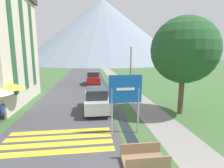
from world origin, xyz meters
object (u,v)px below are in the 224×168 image
at_px(road_sign, 125,95).
at_px(parked_car_near, 96,100).
at_px(cafe_chair_far_left, 13,104).
at_px(cafe_umbrella_middle_yellow, 7,86).
at_px(parked_car_far, 93,78).
at_px(person_seated_far, 1,110).
at_px(streetlamp, 131,65).
at_px(cafe_chair_middle, 8,108).
at_px(tree_by_path, 184,50).
at_px(footbridge, 144,160).

bearing_deg(road_sign, parked_car_near, 109.34).
bearing_deg(parked_car_near, cafe_chair_far_left, 170.31).
bearing_deg(cafe_umbrella_middle_yellow, parked_car_near, 1.22).
height_order(parked_car_far, person_seated_far, parked_car_far).
bearing_deg(parked_car_far, parked_car_near, -89.90).
height_order(parked_car_near, streetlamp, streetlamp).
bearing_deg(cafe_chair_middle, parked_car_near, -13.49).
bearing_deg(parked_car_far, tree_by_path, -65.13).
bearing_deg(cafe_umbrella_middle_yellow, tree_by_path, -5.21).
relative_size(road_sign, streetlamp, 0.63).
xyz_separation_m(cafe_chair_far_left, cafe_umbrella_middle_yellow, (0.24, -1.23, 1.63)).
distance_m(footbridge, streetlamp, 13.29).
xyz_separation_m(road_sign, footbridge, (0.21, -2.79, -1.93)).
xyz_separation_m(footbridge, person_seated_far, (-7.88, 5.81, 0.46)).
bearing_deg(streetlamp, footbridge, -100.70).
height_order(cafe_chair_far_left, person_seated_far, person_seated_far).
height_order(parked_car_far, streetlamp, streetlamp).
bearing_deg(cafe_umbrella_middle_yellow, person_seated_far, -98.05).
xyz_separation_m(footbridge, cafe_chair_middle, (-7.87, 6.70, 0.29)).
distance_m(cafe_chair_far_left, tree_by_path, 13.28).
xyz_separation_m(cafe_chair_far_left, tree_by_path, (12.44, -2.34, 4.03)).
height_order(cafe_chair_middle, person_seated_far, person_seated_far).
xyz_separation_m(footbridge, streetlamp, (2.41, 12.76, 2.84)).
distance_m(footbridge, cafe_umbrella_middle_yellow, 10.38).
relative_size(parked_car_near, parked_car_far, 1.03).
relative_size(road_sign, tree_by_path, 0.47).
bearing_deg(cafe_chair_far_left, footbridge, -32.37).
xyz_separation_m(parked_car_far, cafe_umbrella_middle_yellow, (-6.14, -11.95, 1.24)).
bearing_deg(cafe_chair_middle, tree_by_path, -19.47).
height_order(road_sign, cafe_chair_middle, road_sign).
bearing_deg(cafe_umbrella_middle_yellow, parked_car_far, 62.80).
bearing_deg(tree_by_path, footbridge, -128.86).
bearing_deg(tree_by_path, cafe_chair_middle, 174.44).
height_order(parked_car_far, cafe_umbrella_middle_yellow, cafe_umbrella_middle_yellow).
distance_m(parked_car_near, streetlamp, 7.54).
xyz_separation_m(parked_car_near, tree_by_path, (6.03, -1.24, 3.64)).
bearing_deg(cafe_chair_middle, road_sign, -40.96).
bearing_deg(cafe_chair_far_left, cafe_chair_middle, -71.32).
xyz_separation_m(road_sign, cafe_umbrella_middle_yellow, (-7.55, 3.82, -0.01)).
height_order(parked_car_far, cafe_chair_middle, parked_car_far).
distance_m(road_sign, cafe_umbrella_middle_yellow, 8.46).
bearing_deg(streetlamp, parked_car_near, -123.71).
bearing_deg(cafe_umbrella_middle_yellow, road_sign, -26.86).
xyz_separation_m(footbridge, parked_car_far, (-1.62, 18.57, 0.68)).
bearing_deg(footbridge, parked_car_near, 103.34).
xyz_separation_m(parked_car_far, cafe_chair_far_left, (-6.38, -10.73, -0.40)).
bearing_deg(cafe_chair_far_left, road_sign, -20.91).
bearing_deg(cafe_chair_far_left, streetlamp, 37.32).
xyz_separation_m(road_sign, person_seated_far, (-7.66, 3.02, -1.48)).
bearing_deg(footbridge, streetlamp, 79.30).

